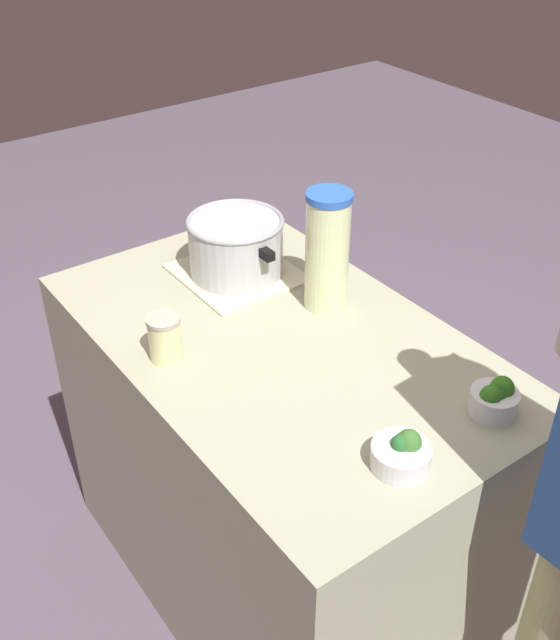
{
  "coord_description": "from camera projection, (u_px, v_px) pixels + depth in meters",
  "views": [
    {
      "loc": [
        1.19,
        -0.86,
        1.94
      ],
      "look_at": [
        0.0,
        0.0,
        0.94
      ],
      "focal_mm": 42.59,
      "sensor_mm": 36.0,
      "label": 1
    }
  ],
  "objects": [
    {
      "name": "ground_plane",
      "position": [
        280.0,
        574.0,
        2.31
      ],
      "size": [
        8.0,
        8.0,
        0.0
      ],
      "primitive_type": "plane",
      "color": "#584D5B"
    },
    {
      "name": "mason_jar",
      "position": [
        165.0,
        338.0,
        1.71
      ],
      "size": [
        0.08,
        0.08,
        0.11
      ],
      "color": "beige",
      "rests_on": "counter_slab"
    },
    {
      "name": "dish_cloth",
      "position": [
        237.0,
        273.0,
        2.05
      ],
      "size": [
        0.31,
        0.29,
        0.01
      ],
      "primitive_type": "cube",
      "color": "beige",
      "rests_on": "counter_slab"
    },
    {
      "name": "broccoli_bowl_center",
      "position": [
        495.0,
        399.0,
        1.56
      ],
      "size": [
        0.1,
        0.1,
        0.08
      ],
      "color": "silver",
      "rests_on": "counter_slab"
    },
    {
      "name": "lemonade_pitcher",
      "position": [
        327.0,
        251.0,
        1.84
      ],
      "size": [
        0.11,
        0.11,
        0.31
      ],
      "color": "beige",
      "rests_on": "counter_slab"
    },
    {
      "name": "cooking_pot",
      "position": [
        236.0,
        245.0,
        2.0
      ],
      "size": [
        0.32,
        0.26,
        0.16
      ],
      "color": "#B7B7BC",
      "rests_on": "dish_cloth"
    },
    {
      "name": "counter_slab",
      "position": [
        280.0,
        470.0,
        2.06
      ],
      "size": [
        1.2,
        0.73,
        0.89
      ],
      "primitive_type": "cube",
      "color": "#9E9F83",
      "rests_on": "ground_plane"
    },
    {
      "name": "broccoli_bowl_front",
      "position": [
        402.0,
        453.0,
        1.44
      ],
      "size": [
        0.12,
        0.12,
        0.08
      ],
      "color": "silver",
      "rests_on": "counter_slab"
    }
  ]
}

